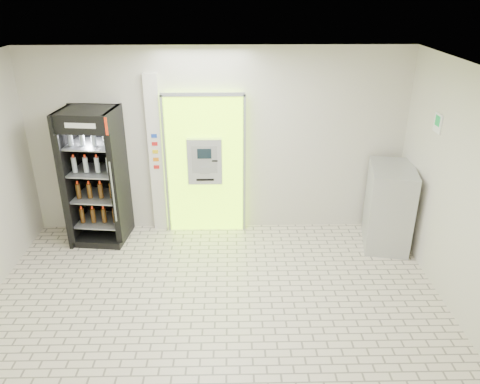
{
  "coord_description": "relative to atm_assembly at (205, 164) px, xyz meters",
  "views": [
    {
      "loc": [
        0.22,
        -4.61,
        3.86
      ],
      "look_at": [
        0.33,
        1.2,
        1.22
      ],
      "focal_mm": 35.0,
      "sensor_mm": 36.0,
      "label": 1
    }
  ],
  "objects": [
    {
      "name": "ground",
      "position": [
        0.2,
        -2.41,
        -1.17
      ],
      "size": [
        6.0,
        6.0,
        0.0
      ],
      "primitive_type": "plane",
      "color": "beige",
      "rests_on": "ground"
    },
    {
      "name": "room_shell",
      "position": [
        0.2,
        -2.41,
        0.67
      ],
      "size": [
        6.0,
        6.0,
        6.0
      ],
      "color": "beige",
      "rests_on": "ground"
    },
    {
      "name": "atm_assembly",
      "position": [
        0.0,
        0.0,
        0.0
      ],
      "size": [
        1.3,
        0.24,
        2.33
      ],
      "color": "#A4F512",
      "rests_on": "ground"
    },
    {
      "name": "pillar",
      "position": [
        -0.78,
        0.04,
        0.13
      ],
      "size": [
        0.22,
        0.11,
        2.6
      ],
      "color": "silver",
      "rests_on": "ground"
    },
    {
      "name": "beverage_cooler",
      "position": [
        -1.69,
        -0.27,
        -0.14
      ],
      "size": [
        0.88,
        0.82,
        2.15
      ],
      "rotation": [
        0.0,
        0.0,
        -0.12
      ],
      "color": "black",
      "rests_on": "ground"
    },
    {
      "name": "steel_cabinet",
      "position": [
        2.87,
        -0.53,
        -0.53
      ],
      "size": [
        0.84,
        1.08,
        1.29
      ],
      "rotation": [
        0.0,
        0.0,
        -0.2
      ],
      "color": "#AFB2B7",
      "rests_on": "ground"
    },
    {
      "name": "exit_sign",
      "position": [
        3.19,
        -1.01,
        0.95
      ],
      "size": [
        0.02,
        0.22,
        0.26
      ],
      "color": "white",
      "rests_on": "room_shell"
    }
  ]
}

